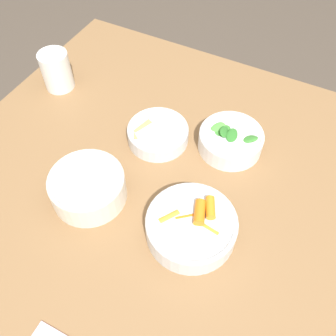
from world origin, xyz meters
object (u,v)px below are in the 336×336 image
at_px(bowl_beans_hotdog, 88,188).
at_px(bowl_carrots, 191,226).
at_px(bowl_cookies, 158,133).
at_px(bowl_greens, 230,139).
at_px(cup, 56,71).

bearing_deg(bowl_beans_hotdog, bowl_carrots, -175.21).
height_order(bowl_beans_hotdog, bowl_cookies, bowl_beans_hotdog).
bearing_deg(bowl_cookies, bowl_greens, -160.77).
height_order(bowl_carrots, cup, cup).
bearing_deg(bowl_greens, bowl_beans_hotdog, 51.06).
xyz_separation_m(bowl_greens, bowl_beans_hotdog, (0.22, 0.27, 0.00)).
bearing_deg(bowl_greens, bowl_cookies, 19.23).
bearing_deg(bowl_carrots, bowl_beans_hotdog, 4.79).
bearing_deg(cup, bowl_cookies, 171.25).
bearing_deg(bowl_beans_hotdog, bowl_greens, -128.94).
relative_size(bowl_cookies, cup, 1.41).
height_order(bowl_greens, cup, cup).
bearing_deg(bowl_greens, cup, 0.68).
relative_size(bowl_carrots, bowl_greens, 1.20).
bearing_deg(bowl_cookies, cup, -8.75).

